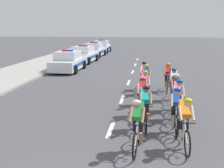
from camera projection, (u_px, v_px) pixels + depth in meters
name	position (u px, v px, depth m)	size (l,w,h in m)	color
sidewalk_slab	(10.00, 76.00, 19.23)	(4.21, 60.00, 0.12)	#A3A099
kerb_edge	(39.00, 76.00, 18.97)	(0.16, 60.00, 0.13)	#9E9E99
lane_markings_centre	(126.00, 90.00, 15.33)	(0.14, 29.60, 0.01)	white
cyclist_lead	(138.00, 124.00, 7.68)	(0.44, 1.72, 1.56)	black
cyclist_second	(185.00, 122.00, 7.84)	(0.44, 1.72, 1.56)	black
cyclist_third	(145.00, 106.00, 9.38)	(0.44, 1.72, 1.56)	black
cyclist_fourth	(176.00, 109.00, 9.09)	(0.42, 1.72, 1.56)	black
cyclist_fifth	(142.00, 95.00, 10.79)	(0.43, 1.72, 1.56)	black
cyclist_sixth	(178.00, 98.00, 10.38)	(0.42, 1.72, 1.56)	black
cyclist_seventh	(145.00, 87.00, 12.29)	(0.42, 1.72, 1.56)	black
cyclist_eighth	(175.00, 91.00, 11.51)	(0.42, 1.72, 1.56)	black
cyclist_ninth	(146.00, 79.00, 14.19)	(0.45, 1.72, 1.56)	black
cyclist_tenth	(174.00, 83.00, 13.08)	(0.44, 1.72, 1.56)	black
cyclist_eleventh	(144.00, 75.00, 15.23)	(0.42, 1.72, 1.56)	black
cyclist_twelfth	(168.00, 76.00, 14.83)	(0.44, 1.72, 1.56)	black
police_car_nearest	(68.00, 62.00, 21.52)	(2.01, 4.41, 1.59)	silver
police_car_second	(83.00, 55.00, 26.44)	(2.24, 4.52, 1.59)	white
police_car_third	(94.00, 50.00, 31.41)	(2.19, 4.50, 1.59)	silver
police_car_furthest	(102.00, 47.00, 36.35)	(2.03, 4.42, 1.59)	silver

